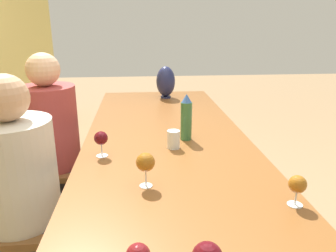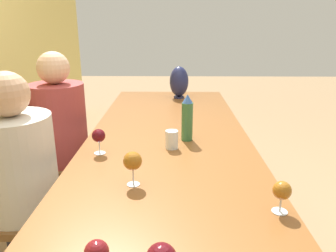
% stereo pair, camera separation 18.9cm
% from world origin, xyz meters
% --- Properties ---
extents(ground_plane, '(14.00, 14.00, 0.00)m').
position_xyz_m(ground_plane, '(0.00, 0.00, 0.00)').
color(ground_plane, '#937551').
extents(dining_table, '(2.92, 0.99, 0.74)m').
position_xyz_m(dining_table, '(0.00, 0.00, 0.68)').
color(dining_table, brown).
rests_on(dining_table, ground_plane).
extents(water_bottle, '(0.07, 0.07, 0.28)m').
position_xyz_m(water_bottle, '(0.08, -0.11, 0.88)').
color(water_bottle, '#336638').
rests_on(water_bottle, dining_table).
extents(water_tumbler, '(0.07, 0.07, 0.10)m').
position_xyz_m(water_tumbler, '(-0.06, -0.02, 0.79)').
color(water_tumbler, silver).
rests_on(water_tumbler, dining_table).
extents(vase, '(0.17, 0.17, 0.29)m').
position_xyz_m(vase, '(1.20, -0.08, 0.89)').
color(vase, '#1E234C').
rests_on(vase, dining_table).
extents(wine_glass_0, '(0.07, 0.07, 0.12)m').
position_xyz_m(wine_glass_0, '(-0.70, -0.43, 0.83)').
color(wine_glass_0, silver).
rests_on(wine_glass_0, dining_table).
extents(wine_glass_1, '(0.08, 0.08, 0.15)m').
position_xyz_m(wine_glass_1, '(-0.49, 0.14, 0.85)').
color(wine_glass_1, silver).
rests_on(wine_glass_1, dining_table).
extents(wine_glass_3, '(0.07, 0.07, 0.14)m').
position_xyz_m(wine_glass_3, '(-0.14, 0.37, 0.84)').
color(wine_glass_3, silver).
rests_on(wine_glass_3, dining_table).
extents(chair_near, '(0.44, 0.44, 0.93)m').
position_xyz_m(chair_near, '(-0.23, 0.85, 0.49)').
color(chair_near, brown).
rests_on(chair_near, ground_plane).
extents(chair_far, '(0.44, 0.44, 0.93)m').
position_xyz_m(chair_far, '(0.44, 0.85, 0.49)').
color(chair_far, brown).
rests_on(chair_far, ground_plane).
extents(person_near, '(0.39, 0.39, 1.20)m').
position_xyz_m(person_near, '(-0.23, 0.76, 0.63)').
color(person_near, '#2D2D38').
rests_on(person_near, ground_plane).
extents(person_far, '(0.38, 0.38, 1.23)m').
position_xyz_m(person_far, '(0.44, 0.77, 0.65)').
color(person_far, '#2D2D38').
rests_on(person_far, ground_plane).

